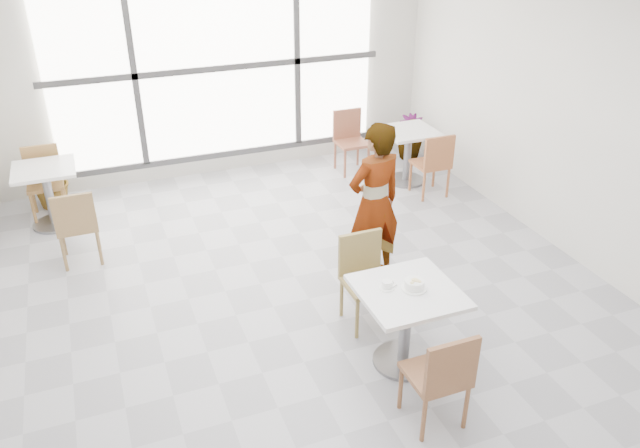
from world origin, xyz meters
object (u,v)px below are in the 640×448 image
object	(u,v)px
chair_near	(442,374)
bg_chair_right_far	(350,137)
chair_far	(364,273)
bg_chair_left_near	(76,223)
bg_chair_right_near	(434,161)
coffee_cup	(387,285)
bg_chair_left_far	(44,177)
plant_right	(410,137)
main_table	(406,313)
person	(374,204)
plant_left	(52,179)
bg_table_left	(48,188)
oatmeal_bowl	(414,284)
bg_table_right	(408,148)

from	to	relation	value
chair_near	bg_chair_right_far	xyz separation A→B (m)	(1.36, 4.78, 0.00)
chair_far	bg_chair_left_near	distance (m)	3.14
chair_near	bg_chair_right_near	bearing A→B (deg)	-119.52
bg_chair_right_near	coffee_cup	bearing A→B (deg)	52.96
bg_chair_left_far	plant_right	distance (m)	5.07
main_table	bg_chair_left_far	xyz separation A→B (m)	(-2.80, 4.11, -0.02)
chair_far	bg_chair_left_far	distance (m)	4.37
bg_chair_right_far	chair_near	bearing A→B (deg)	-105.86
coffee_cup	bg_chair_right_far	bearing A→B (deg)	70.44
person	bg_chair_left_near	xyz separation A→B (m)	(-2.82, 1.36, -0.35)
plant_left	chair_near	bearing A→B (deg)	-62.62
main_table	bg_chair_right_near	world-z (taller)	bg_chair_right_near
bg_chair_left_far	bg_chair_right_far	xyz separation A→B (m)	(4.05, -0.07, 0.00)
chair_far	bg_chair_left_near	size ratio (longest dim) A/B	1.00
bg_chair_left_near	bg_chair_right_near	size ratio (longest dim) A/B	1.00
bg_chair_left_far	bg_chair_right_near	world-z (taller)	same
bg_table_left	plant_left	size ratio (longest dim) A/B	1.04
bg_chair_right_far	oatmeal_bowl	bearing A→B (deg)	-106.61
bg_chair_left_far	plant_left	xyz separation A→B (m)	(0.07, 0.22, -0.14)
bg_chair_left_far	plant_right	bearing A→B (deg)	0.02
bg_chair_left_near	bg_chair_left_far	bearing A→B (deg)	-77.40
person	plant_left	distance (m)	4.30
chair_near	oatmeal_bowl	xyz separation A→B (m)	(0.15, 0.73, 0.29)
bg_table_right	bg_chair_left_near	size ratio (longest dim) A/B	0.86
main_table	coffee_cup	size ratio (longest dim) A/B	5.03
main_table	oatmeal_bowl	bearing A→B (deg)	-3.31
oatmeal_bowl	coffee_cup	xyz separation A→B (m)	(-0.20, 0.09, -0.01)
main_table	plant_left	world-z (taller)	main_table
chair_near	person	distance (m)	2.16
person	bg_table_right	world-z (taller)	person
bg_chair_left_far	bg_table_left	bearing A→B (deg)	-84.31
coffee_cup	bg_chair_left_far	xyz separation A→B (m)	(-2.65, 4.03, -0.28)
person	bg_table_left	distance (m)	3.96
bg_table_right	bg_chair_right_near	bearing A→B (deg)	-81.77
bg_table_right	plant_right	xyz separation A→B (m)	(0.44, 0.74, -0.15)
main_table	plant_right	world-z (taller)	main_table
bg_chair_right_near	bg_table_left	bearing A→B (deg)	-11.61
chair_near	chair_far	bearing A→B (deg)	-91.84
bg_chair_right_near	bg_chair_right_far	world-z (taller)	same
chair_far	person	xyz separation A→B (m)	(0.39, 0.63, 0.35)
person	plant_right	world-z (taller)	person
person	bg_chair_left_near	world-z (taller)	person
plant_right	main_table	bearing A→B (deg)	-118.92
coffee_cup	plant_right	xyz separation A→B (m)	(2.42, 4.03, -0.45)
person	main_table	bearing A→B (deg)	65.24
chair_near	bg_chair_right_far	world-z (taller)	same
person	bg_chair_left_far	distance (m)	4.19
oatmeal_bowl	plant_left	bearing A→B (deg)	122.63
chair_near	plant_left	size ratio (longest dim) A/B	1.20
person	plant_left	bearing A→B (deg)	-54.90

